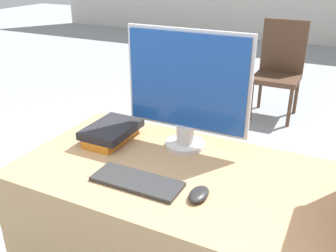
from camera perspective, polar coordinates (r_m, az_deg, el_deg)
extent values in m
cube|color=tan|center=(1.73, 1.57, -17.30)|extent=(1.32, 0.72, 0.73)
cylinder|color=silver|center=(1.69, 2.64, -2.81)|extent=(0.18, 0.18, 0.02)
cylinder|color=silver|center=(1.67, 2.67, -1.20)|extent=(0.08, 0.08, 0.08)
cube|color=silver|center=(1.58, 2.91, 6.90)|extent=(0.56, 0.01, 0.43)
cube|color=#19479E|center=(1.58, 2.84, 6.85)|extent=(0.53, 0.02, 0.41)
cube|color=#2D2D2D|center=(1.43, -4.75, -8.42)|extent=(0.35, 0.13, 0.02)
ellipsoid|color=#262626|center=(1.35, 4.72, -10.31)|extent=(0.07, 0.11, 0.03)
cube|color=orange|center=(1.76, -8.64, -1.65)|extent=(0.15, 0.26, 0.03)
cube|color=#232328|center=(1.76, -8.59, -0.45)|extent=(0.19, 0.28, 0.04)
cylinder|color=#4C3323|center=(3.86, 12.51, 3.62)|extent=(0.04, 0.04, 0.39)
cylinder|color=#4C3323|center=(3.80, 18.04, 2.63)|extent=(0.04, 0.04, 0.39)
cylinder|color=#4C3323|center=(4.21, 13.85, 5.22)|extent=(0.04, 0.04, 0.39)
cylinder|color=#4C3323|center=(4.15, 18.93, 4.33)|extent=(0.04, 0.04, 0.39)
cube|color=#4C3323|center=(3.94, 16.20, 6.97)|extent=(0.44, 0.44, 0.05)
cube|color=#4C3323|center=(4.06, 17.25, 11.57)|extent=(0.44, 0.04, 0.53)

